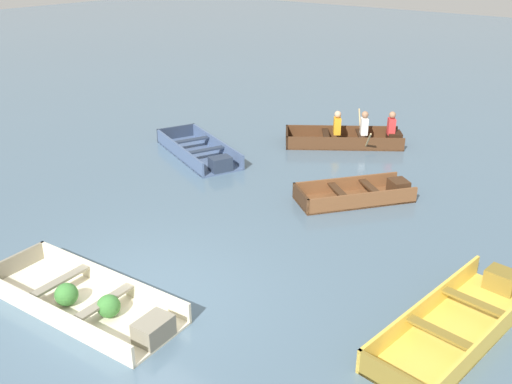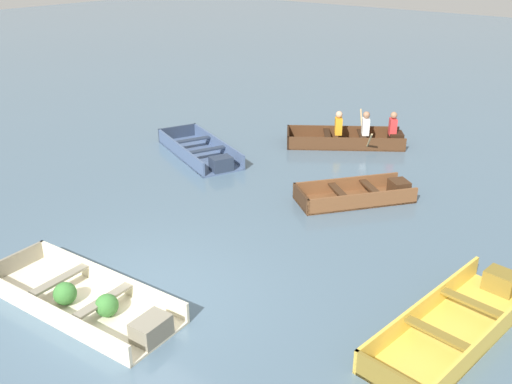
{
  "view_description": "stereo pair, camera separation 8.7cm",
  "coord_description": "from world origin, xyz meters",
  "px_view_note": "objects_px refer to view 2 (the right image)",
  "views": [
    {
      "loc": [
        5.94,
        -4.59,
        5.01
      ],
      "look_at": [
        -0.66,
        3.67,
        0.35
      ],
      "focal_mm": 40.0,
      "sensor_mm": 36.0,
      "label": 1
    },
    {
      "loc": [
        6.01,
        -4.53,
        5.01
      ],
      "look_at": [
        -0.66,
        3.67,
        0.35
      ],
      "focal_mm": 40.0,
      "sensor_mm": 36.0,
      "label": 2
    }
  ],
  "objects_px": {
    "skiff_wooden_brown_far_moored": "(359,194)",
    "rowboat_dark_varnish_with_crew": "(353,137)",
    "skiff_slate_blue_near_moored": "(201,152)",
    "skiff_yellow_mid_moored": "(459,322)",
    "dinghy_cream_foreground": "(87,301)"
  },
  "relations": [
    {
      "from": "skiff_wooden_brown_far_moored",
      "to": "rowboat_dark_varnish_with_crew",
      "type": "bearing_deg",
      "value": 122.46
    },
    {
      "from": "skiff_slate_blue_near_moored",
      "to": "skiff_wooden_brown_far_moored",
      "type": "distance_m",
      "value": 4.42
    },
    {
      "from": "skiff_slate_blue_near_moored",
      "to": "skiff_yellow_mid_moored",
      "type": "distance_m",
      "value": 8.19
    },
    {
      "from": "skiff_yellow_mid_moored",
      "to": "skiff_wooden_brown_far_moored",
      "type": "relative_size",
      "value": 1.35
    },
    {
      "from": "skiff_slate_blue_near_moored",
      "to": "skiff_wooden_brown_far_moored",
      "type": "bearing_deg",
      "value": 2.78
    },
    {
      "from": "skiff_yellow_mid_moored",
      "to": "skiff_wooden_brown_far_moored",
      "type": "xyz_separation_m",
      "value": [
        -3.29,
        2.99,
        0.0
      ]
    },
    {
      "from": "dinghy_cream_foreground",
      "to": "rowboat_dark_varnish_with_crew",
      "type": "distance_m",
      "value": 9.07
    },
    {
      "from": "skiff_yellow_mid_moored",
      "to": "rowboat_dark_varnish_with_crew",
      "type": "relative_size",
      "value": 1.08
    },
    {
      "from": "skiff_wooden_brown_far_moored",
      "to": "skiff_yellow_mid_moored",
      "type": "bearing_deg",
      "value": -42.24
    },
    {
      "from": "dinghy_cream_foreground",
      "to": "skiff_wooden_brown_far_moored",
      "type": "xyz_separation_m",
      "value": [
        1.18,
        5.99,
        -0.01
      ]
    },
    {
      "from": "dinghy_cream_foreground",
      "to": "skiff_wooden_brown_far_moored",
      "type": "bearing_deg",
      "value": 78.89
    },
    {
      "from": "skiff_wooden_brown_far_moored",
      "to": "rowboat_dark_varnish_with_crew",
      "type": "distance_m",
      "value": 3.62
    },
    {
      "from": "skiff_yellow_mid_moored",
      "to": "dinghy_cream_foreground",
      "type": "bearing_deg",
      "value": -146.1
    },
    {
      "from": "dinghy_cream_foreground",
      "to": "skiff_wooden_brown_far_moored",
      "type": "relative_size",
      "value": 1.35
    },
    {
      "from": "dinghy_cream_foreground",
      "to": "rowboat_dark_varnish_with_crew",
      "type": "relative_size",
      "value": 1.08
    }
  ]
}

